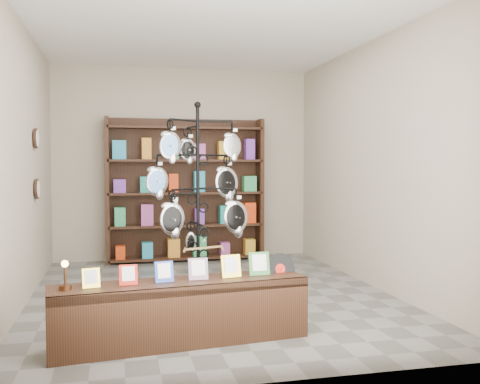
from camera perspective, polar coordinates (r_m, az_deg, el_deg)
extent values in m
plane|color=slate|center=(6.22, -3.04, -10.94)|extent=(5.00, 5.00, 0.00)
plane|color=#AA9C89|center=(8.51, -5.99, 3.01)|extent=(4.00, 0.00, 4.00)
plane|color=#AA9C89|center=(3.60, 3.81, 3.05)|extent=(4.00, 0.00, 4.00)
plane|color=#AA9C89|center=(6.02, -22.21, 2.81)|extent=(0.00, 5.00, 5.00)
plane|color=#AA9C89|center=(6.68, 14.10, 2.94)|extent=(0.00, 5.00, 5.00)
plane|color=white|center=(6.22, -3.13, 16.99)|extent=(5.00, 5.00, 0.00)
cylinder|color=black|center=(5.75, -4.47, -11.93)|extent=(0.52, 0.52, 0.03)
cylinder|color=black|center=(5.58, -4.51, -1.66)|extent=(0.04, 0.04, 2.09)
sphere|color=black|center=(5.59, -4.56, 9.26)|extent=(0.07, 0.07, 0.07)
ellipsoid|color=silver|center=(5.83, -5.27, -5.31)|extent=(0.11, 0.06, 0.22)
cube|color=tan|center=(5.33, -3.88, -5.97)|extent=(0.38, 0.13, 0.04)
cube|color=black|center=(4.60, -6.26, -12.60)|extent=(2.17, 0.68, 0.52)
cube|color=gold|center=(4.41, -15.61, -8.83)|extent=(0.14, 0.07, 0.16)
cube|color=red|center=(4.44, -11.82, -8.65)|extent=(0.15, 0.07, 0.16)
cube|color=#263FA5|center=(4.49, -8.11, -8.43)|extent=(0.16, 0.07, 0.17)
cube|color=#E54C33|center=(4.55, -4.48, -8.18)|extent=(0.17, 0.07, 0.18)
cube|color=gold|center=(4.63, -0.98, -7.91)|extent=(0.18, 0.08, 0.19)
cube|color=#337233|center=(4.72, 2.05, -7.65)|extent=(0.19, 0.08, 0.20)
cylinder|color=black|center=(4.86, 4.30, -8.20)|extent=(0.30, 0.10, 0.29)
cylinder|color=red|center=(4.86, 4.31, -8.21)|extent=(0.10, 0.04, 0.10)
cylinder|color=#442413|center=(4.41, -18.14, -9.64)|extent=(0.10, 0.10, 0.04)
cylinder|color=#442413|center=(4.40, -18.16, -8.53)|extent=(0.02, 0.02, 0.14)
sphere|color=#FFBF59|center=(4.38, -18.18, -7.28)|extent=(0.05, 0.05, 0.05)
cube|color=black|center=(8.46, -5.93, 0.30)|extent=(2.40, 0.04, 2.20)
cube|color=black|center=(8.23, -13.97, 0.15)|extent=(0.06, 0.36, 2.20)
cube|color=black|center=(8.53, 2.10, 0.33)|extent=(0.06, 0.36, 2.20)
cube|color=black|center=(8.41, -5.76, -6.92)|extent=(2.36, 0.36, 0.04)
cube|color=black|center=(8.34, -5.77, -3.53)|extent=(2.36, 0.36, 0.03)
cube|color=black|center=(8.30, -5.79, -0.10)|extent=(2.36, 0.36, 0.04)
cube|color=black|center=(8.29, -5.81, 3.35)|extent=(2.36, 0.36, 0.04)
cube|color=black|center=(8.31, -5.83, 6.80)|extent=(2.36, 0.36, 0.04)
cylinder|color=black|center=(6.81, -20.93, 5.35)|extent=(0.03, 0.24, 0.24)
cylinder|color=black|center=(6.81, -20.84, 0.31)|extent=(0.03, 0.24, 0.24)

